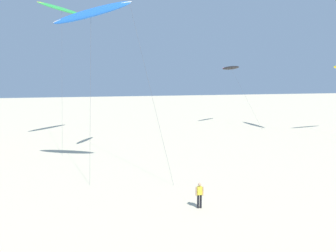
{
  "coord_description": "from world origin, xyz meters",
  "views": [
    {
      "loc": [
        -4.44,
        5.89,
        8.0
      ],
      "look_at": [
        0.54,
        24.05,
        5.21
      ],
      "focal_mm": 34.5,
      "sensor_mm": 36.0,
      "label": 1
    }
  ],
  "objects": [
    {
      "name": "flying_kite_1",
      "position": [
        -3.28,
        33.81,
        13.25
      ],
      "size": [
        6.56,
        6.01,
        14.46
      ],
      "color": "blue",
      "rests_on": "ground"
    },
    {
      "name": "flying_kite_2",
      "position": [
        21.31,
        58.06,
        9.8
      ],
      "size": [
        5.19,
        10.14,
        10.39
      ],
      "color": "black",
      "rests_on": "ground"
    },
    {
      "name": "flying_kite_6",
      "position": [
        -6.16,
        50.42,
        16.65
      ],
      "size": [
        5.97,
        13.44,
        17.12
      ],
      "color": "green",
      "rests_on": "ground"
    },
    {
      "name": "person_foreground_walker",
      "position": [
        2.5,
        23.81,
        0.9
      ],
      "size": [
        0.5,
        0.25,
        1.63
      ],
      "color": "black",
      "rests_on": "ground"
    }
  ]
}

